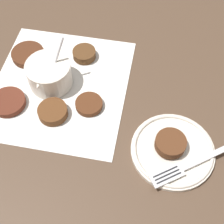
{
  "coord_description": "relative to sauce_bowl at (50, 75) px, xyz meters",
  "views": [
    {
      "loc": [
        0.43,
        0.25,
        0.61
      ],
      "look_at": [
        0.07,
        0.15,
        0.02
      ],
      "focal_mm": 50.0,
      "sensor_mm": 36.0,
      "label": 1
    }
  ],
  "objects": [
    {
      "name": "napkin",
      "position": [
        0.0,
        0.02,
        -0.03
      ],
      "size": [
        0.38,
        0.36,
        0.0
      ],
      "color": "silver",
      "rests_on": "ground_plane"
    },
    {
      "name": "serving_plate",
      "position": [
        0.1,
        0.32,
        -0.02
      ],
      "size": [
        0.18,
        0.18,
        0.02
      ],
      "color": "silver",
      "rests_on": "ground_plane"
    },
    {
      "name": "fritter_1",
      "position": [
        0.09,
        -0.07,
        -0.02
      ],
      "size": [
        0.08,
        0.08,
        0.01
      ],
      "color": "#542619",
      "rests_on": "napkin"
    },
    {
      "name": "fritter_3",
      "position": [
        0.04,
        0.11,
        -0.02
      ],
      "size": [
        0.06,
        0.06,
        0.01
      ],
      "color": "#4F2A17",
      "rests_on": "napkin"
    },
    {
      "name": "fritter_0",
      "position": [
        -0.1,
        0.05,
        -0.02
      ],
      "size": [
        0.06,
        0.06,
        0.02
      ],
      "color": "#4F311A",
      "rests_on": "napkin"
    },
    {
      "name": "sauce_bowl",
      "position": [
        0.0,
        0.0,
        0.0
      ],
      "size": [
        0.11,
        0.11,
        0.12
      ],
      "color": "silver",
      "rests_on": "napkin"
    },
    {
      "name": "ground_plane",
      "position": [
        -0.02,
        0.02,
        -0.03
      ],
      "size": [
        4.0,
        4.0,
        0.0
      ],
      "primitive_type": "plane",
      "color": "#4C3828"
    },
    {
      "name": "fritter_4",
      "position": [
        -0.06,
        -0.09,
        -0.02
      ],
      "size": [
        0.08,
        0.08,
        0.02
      ],
      "color": "#4A2716",
      "rests_on": "napkin"
    },
    {
      "name": "fork",
      "position": [
        0.14,
        0.34,
        -0.01
      ],
      "size": [
        0.14,
        0.15,
        0.0
      ],
      "color": "silver",
      "rests_on": "serving_plate"
    },
    {
      "name": "fritter_on_plate",
      "position": [
        0.09,
        0.31,
        -0.0
      ],
      "size": [
        0.06,
        0.06,
        0.02
      ],
      "color": "#512D19",
      "rests_on": "serving_plate"
    },
    {
      "name": "fritter_2",
      "position": [
        0.08,
        0.04,
        -0.02
      ],
      "size": [
        0.07,
        0.07,
        0.02
      ],
      "color": "#57331A",
      "rests_on": "napkin"
    }
  ]
}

